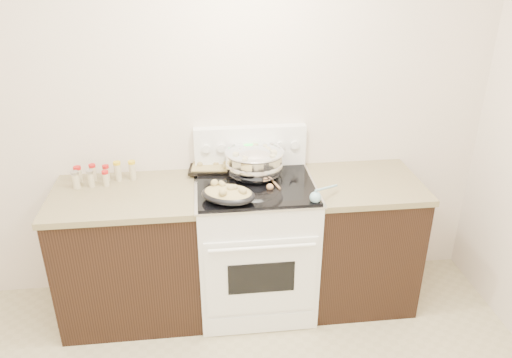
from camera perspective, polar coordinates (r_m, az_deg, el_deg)
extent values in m
cube|color=silver|center=(3.36, -6.81, 8.09)|extent=(4.00, 0.05, 2.70)
cube|color=black|center=(3.48, -13.99, -8.60)|extent=(0.90, 0.64, 0.88)
cube|color=brown|center=(3.25, -14.84, -1.87)|extent=(0.93, 0.67, 0.04)
cube|color=black|center=(3.60, 11.60, -7.06)|extent=(0.70, 0.64, 0.88)
cube|color=brown|center=(3.38, 12.28, -0.47)|extent=(0.73, 0.67, 0.04)
cube|color=white|center=(3.44, -0.10, -7.78)|extent=(0.76, 0.66, 0.92)
cube|color=white|center=(3.17, 0.61, -11.19)|extent=(0.70, 0.01, 0.55)
cube|color=black|center=(3.16, 0.62, -11.26)|extent=(0.42, 0.01, 0.22)
cylinder|color=white|center=(2.99, 0.72, -7.88)|extent=(0.65, 0.02, 0.02)
cube|color=white|center=(3.41, 0.57, -16.22)|extent=(0.70, 0.01, 0.14)
cube|color=silver|center=(3.20, -0.10, -0.81)|extent=(0.78, 0.68, 0.01)
cube|color=black|center=(3.20, -0.10, -0.62)|extent=(0.74, 0.64, 0.01)
cube|color=white|center=(3.41, -0.67, 3.77)|extent=(0.76, 0.07, 0.28)
cylinder|color=white|center=(3.34, -5.72, 3.46)|extent=(0.06, 0.02, 0.06)
cylinder|color=white|center=(3.34, -4.00, 3.54)|extent=(0.06, 0.02, 0.06)
cylinder|color=white|center=(3.38, 2.79, 3.84)|extent=(0.06, 0.02, 0.06)
cylinder|color=white|center=(3.40, 4.46, 3.91)|extent=(0.06, 0.02, 0.06)
cube|color=#19E533|center=(3.36, -0.59, 3.72)|extent=(0.09, 0.00, 0.04)
cube|color=silver|center=(3.35, -1.95, 3.66)|extent=(0.05, 0.00, 0.05)
cube|color=silver|center=(3.37, 0.76, 3.78)|extent=(0.05, 0.00, 0.05)
ellipsoid|color=silver|center=(3.27, -0.17, 1.64)|extent=(0.46, 0.46, 0.23)
cylinder|color=silver|center=(3.30, -0.17, 0.52)|extent=(0.21, 0.21, 0.01)
torus|color=silver|center=(3.24, -0.17, 3.13)|extent=(0.39, 0.39, 0.02)
cylinder|color=silver|center=(3.26, -0.17, 2.04)|extent=(0.37, 0.37, 0.13)
cylinder|color=brown|center=(3.24, -0.17, 2.94)|extent=(0.35, 0.35, 0.00)
cube|color=#C3B990|center=(3.28, 1.32, 3.35)|extent=(0.04, 0.04, 0.03)
cube|color=#C3B990|center=(3.16, -0.87, 2.43)|extent=(0.03, 0.03, 0.02)
cube|color=#C3B990|center=(3.13, -1.29, 2.19)|extent=(0.04, 0.04, 0.02)
cube|color=#C3B990|center=(3.30, -0.17, 3.48)|extent=(0.04, 0.04, 0.02)
cube|color=#C3B990|center=(3.22, 0.88, 2.89)|extent=(0.04, 0.04, 0.03)
cube|color=#C3B990|center=(3.27, 0.10, 3.28)|extent=(0.03, 0.03, 0.02)
cube|color=#C3B990|center=(3.16, -1.21, 2.45)|extent=(0.04, 0.04, 0.02)
cube|color=#C3B990|center=(3.21, -2.33, 2.79)|extent=(0.04, 0.04, 0.03)
cube|color=#C3B990|center=(3.18, -0.44, 2.59)|extent=(0.04, 0.04, 0.03)
cube|color=#C3B990|center=(3.24, 2.04, 3.00)|extent=(0.04, 0.04, 0.03)
cube|color=#C3B990|center=(3.27, 1.39, 3.23)|extent=(0.04, 0.04, 0.03)
cube|color=#C3B990|center=(3.30, -1.08, 3.50)|extent=(0.04, 0.04, 0.03)
cube|color=#C3B990|center=(3.34, 1.05, 3.74)|extent=(0.03, 0.03, 0.02)
cube|color=#C3B990|center=(3.24, 0.51, 3.06)|extent=(0.03, 0.03, 0.03)
cube|color=#C3B990|center=(3.27, -1.53, 3.28)|extent=(0.04, 0.04, 0.03)
cube|color=#C3B990|center=(3.18, 1.92, 2.56)|extent=(0.03, 0.03, 0.03)
cube|color=#C3B990|center=(3.34, -0.08, 3.78)|extent=(0.04, 0.04, 0.03)
ellipsoid|color=black|center=(2.97, -3.19, -1.81)|extent=(0.40, 0.35, 0.08)
ellipsoid|color=tan|center=(2.97, -3.20, -1.60)|extent=(0.36, 0.31, 0.06)
sphere|color=tan|center=(3.02, -4.76, -0.46)|extent=(0.05, 0.05, 0.05)
sphere|color=tan|center=(3.00, -3.83, -0.66)|extent=(0.04, 0.04, 0.04)
sphere|color=tan|center=(2.95, -2.93, -1.04)|extent=(0.05, 0.05, 0.05)
sphere|color=tan|center=(2.95, -2.45, -0.96)|extent=(0.04, 0.04, 0.04)
sphere|color=tan|center=(3.01, -4.01, -0.49)|extent=(0.04, 0.04, 0.04)
sphere|color=tan|center=(2.89, -3.82, -1.55)|extent=(0.05, 0.05, 0.05)
sphere|color=tan|center=(2.93, -1.60, -1.30)|extent=(0.05, 0.05, 0.05)
sphere|color=tan|center=(2.92, -1.50, -1.40)|extent=(0.05, 0.05, 0.05)
cube|color=black|center=(3.43, -4.17, 1.50)|extent=(0.43, 0.32, 0.02)
cube|color=tan|center=(3.42, -4.18, 1.69)|extent=(0.39, 0.28, 0.02)
sphere|color=tan|center=(3.50, -4.69, 2.45)|extent=(0.05, 0.05, 0.05)
sphere|color=tan|center=(3.41, -4.68, 1.73)|extent=(0.03, 0.03, 0.03)
sphere|color=tan|center=(3.40, -6.44, 1.67)|extent=(0.04, 0.04, 0.04)
sphere|color=tan|center=(3.44, -5.69, 2.00)|extent=(0.05, 0.05, 0.05)
sphere|color=tan|center=(3.49, -2.52, 2.51)|extent=(0.04, 0.04, 0.04)
sphere|color=tan|center=(3.45, -4.76, 2.14)|extent=(0.04, 0.04, 0.04)
sphere|color=tan|center=(3.41, -4.45, 1.81)|extent=(0.03, 0.03, 0.03)
sphere|color=tan|center=(3.34, -3.53, 1.36)|extent=(0.04, 0.04, 0.04)
sphere|color=tan|center=(3.40, -3.47, 1.82)|extent=(0.03, 0.03, 0.03)
sphere|color=tan|center=(3.36, -1.72, 1.52)|extent=(0.05, 0.05, 0.05)
cylinder|color=tan|center=(3.22, 1.82, -0.12)|extent=(0.08, 0.25, 0.01)
sphere|color=tan|center=(3.12, 1.61, -0.92)|extent=(0.04, 0.04, 0.04)
sphere|color=#7BA8B8|center=(2.99, 6.81, -2.09)|extent=(0.07, 0.07, 0.07)
cylinder|color=#7BA8B8|center=(3.06, 8.05, -1.02)|extent=(0.18, 0.16, 0.06)
cylinder|color=#BFB28C|center=(3.45, -19.65, 0.37)|extent=(0.05, 0.05, 0.09)
cylinder|color=#B21414|center=(3.43, -19.78, 1.20)|extent=(0.05, 0.05, 0.02)
cylinder|color=#BFB28C|center=(3.43, -18.11, 0.55)|extent=(0.04, 0.04, 0.10)
cylinder|color=#B21414|center=(3.41, -18.24, 1.45)|extent=(0.04, 0.04, 0.02)
cylinder|color=#BFB28C|center=(3.41, -16.71, 0.51)|extent=(0.04, 0.04, 0.09)
cylinder|color=#B21414|center=(3.39, -16.83, 1.36)|extent=(0.04, 0.04, 0.02)
cylinder|color=#BFB28C|center=(3.39, -15.50, 0.74)|extent=(0.05, 0.05, 0.11)
cylinder|color=gold|center=(3.37, -15.63, 1.76)|extent=(0.05, 0.05, 0.02)
cylinder|color=#BFB28C|center=(3.38, -13.92, 0.85)|extent=(0.04, 0.04, 0.11)
cylinder|color=gold|center=(3.36, -14.04, 1.87)|extent=(0.05, 0.05, 0.02)
cylinder|color=#BFB28C|center=(3.37, -19.88, -0.23)|extent=(0.05, 0.05, 0.10)
cylinder|color=#B2B2B7|center=(3.35, -20.03, 0.67)|extent=(0.05, 0.05, 0.02)
cylinder|color=#BFB28C|center=(3.36, -18.33, -0.10)|extent=(0.04, 0.04, 0.10)
cylinder|color=#B2B2B7|center=(3.34, -18.47, 0.78)|extent=(0.04, 0.04, 0.02)
cylinder|color=#BFB28C|center=(3.34, -16.77, -0.07)|extent=(0.04, 0.04, 0.09)
cylinder|color=#B21414|center=(3.32, -16.88, 0.75)|extent=(0.04, 0.04, 0.02)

